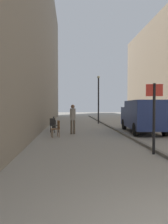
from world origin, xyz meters
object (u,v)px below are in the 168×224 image
bicycle_leaning (54,125)px  street_sign_post (154,112)px  lamp_post (98,96)px  cafe_chair_by_doorway (54,124)px  pedestrian_main_foreground (73,117)px  delivery_van (143,115)px  cafe_chair_near_window (57,127)px

bicycle_leaning → street_sign_post: bearing=-58.1°
street_sign_post → lamp_post: 12.72m
bicycle_leaning → cafe_chair_by_doorway: bicycle_leaning is taller
pedestrian_main_foreground → delivery_van: size_ratio=0.37×
cafe_chair_near_window → pedestrian_main_foreground: bearing=-56.9°
pedestrian_main_foreground → cafe_chair_near_window: 1.54m
pedestrian_main_foreground → bicycle_leaning: pedestrian_main_foreground is taller
lamp_post → delivery_van: bearing=-74.3°
bicycle_leaning → cafe_chair_near_window: (0.41, -3.48, 0.17)m
lamp_post → cafe_chair_by_doorway: lamp_post is taller
delivery_van → bicycle_leaning: (-5.97, 2.01, -0.77)m
street_sign_post → delivery_van: bearing=-96.5°
delivery_van → bicycle_leaning: bearing=165.6°
delivery_van → lamp_post: size_ratio=1.04×
cafe_chair_by_doorway → street_sign_post: bearing=74.1°
street_sign_post → lamp_post: lamp_post is taller
bicycle_leaning → delivery_van: bearing=-15.2°
cafe_chair_by_doorway → cafe_chair_near_window: bearing=50.1°
pedestrian_main_foreground → cafe_chair_near_window: size_ratio=1.97×
cafe_chair_near_window → street_sign_post: bearing=-155.1°
pedestrian_main_foreground → cafe_chair_by_doorway: (-1.26, 0.87, -0.52)m
street_sign_post → lamp_post: (-0.20, 12.66, 1.18)m
street_sign_post → lamp_post: bearing=-78.9°
street_sign_post → lamp_post: size_ratio=0.55×
bicycle_leaning → cafe_chair_near_window: bearing=-79.8°
pedestrian_main_foreground → street_sign_post: street_sign_post is taller
pedestrian_main_foreground → delivery_van: 4.63m
lamp_post → bicycle_leaning: 6.75m
lamp_post → cafe_chair_by_doorway: 7.81m
bicycle_leaning → cafe_chair_by_doorway: (0.09, -1.50, 0.17)m
lamp_post → pedestrian_main_foreground: bearing=-110.3°
cafe_chair_by_doorway → bicycle_leaning: bearing=-136.1°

